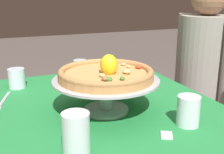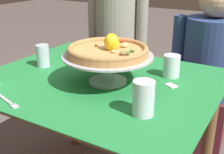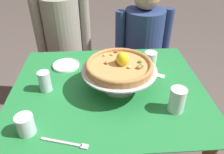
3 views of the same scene
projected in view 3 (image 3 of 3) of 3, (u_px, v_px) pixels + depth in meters
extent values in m
cylinder|color=brown|center=(48.00, 99.00, 1.73)|extent=(0.06, 0.06, 0.70)
cylinder|color=brown|center=(163.00, 95.00, 1.78)|extent=(0.06, 0.06, 0.70)
cube|color=brown|center=(108.00, 89.00, 1.25)|extent=(1.04, 0.86, 0.02)
cube|color=#237F3D|center=(108.00, 87.00, 1.24)|extent=(1.08, 0.90, 0.00)
cylinder|color=#B7B7C1|center=(119.00, 88.00, 1.23)|extent=(0.17, 0.17, 0.01)
cylinder|color=#B7B7C1|center=(119.00, 79.00, 1.19)|extent=(0.05, 0.05, 0.11)
cylinder|color=#B7B7C1|center=(119.00, 70.00, 1.16)|extent=(0.40, 0.40, 0.01)
cylinder|color=tan|center=(119.00, 67.00, 1.15)|extent=(0.35, 0.35, 0.02)
torus|color=#AF7D47|center=(119.00, 64.00, 1.14)|extent=(0.35, 0.35, 0.02)
ellipsoid|color=#4C7533|center=(140.00, 62.00, 1.16)|extent=(0.02, 0.02, 0.01)
ellipsoid|color=#C63D28|center=(116.00, 51.00, 1.25)|extent=(0.03, 0.03, 0.01)
ellipsoid|color=#4C7533|center=(120.00, 63.00, 1.14)|extent=(0.03, 0.03, 0.02)
ellipsoid|color=tan|center=(130.00, 67.00, 1.12)|extent=(0.03, 0.03, 0.01)
ellipsoid|color=tan|center=(112.00, 54.00, 1.23)|extent=(0.02, 0.02, 0.01)
ellipsoid|color=#4C7533|center=(141.00, 66.00, 1.12)|extent=(0.03, 0.03, 0.02)
ellipsoid|color=#996B42|center=(139.00, 67.00, 1.11)|extent=(0.04, 0.03, 0.02)
ellipsoid|color=#996B42|center=(117.00, 61.00, 1.16)|extent=(0.04, 0.04, 0.02)
ellipsoid|color=#996B42|center=(106.00, 63.00, 1.15)|extent=(0.03, 0.03, 0.01)
ellipsoid|color=tan|center=(105.00, 55.00, 1.22)|extent=(0.03, 0.03, 0.01)
ellipsoid|color=#996B42|center=(124.00, 63.00, 1.15)|extent=(0.03, 0.04, 0.02)
ellipsoid|color=tan|center=(127.00, 57.00, 1.19)|extent=(0.04, 0.04, 0.02)
ellipsoid|color=yellow|center=(122.00, 59.00, 1.13)|extent=(0.07, 0.07, 0.08)
cylinder|color=silver|center=(45.00, 82.00, 1.19)|extent=(0.07, 0.07, 0.11)
cylinder|color=silver|center=(45.00, 86.00, 1.20)|extent=(0.06, 0.06, 0.06)
cylinder|color=white|center=(150.00, 60.00, 1.39)|extent=(0.08, 0.08, 0.10)
cylinder|color=silver|center=(150.00, 63.00, 1.41)|extent=(0.07, 0.07, 0.05)
cylinder|color=white|center=(177.00, 100.00, 1.05)|extent=(0.08, 0.08, 0.13)
cylinder|color=silver|center=(176.00, 104.00, 1.07)|extent=(0.07, 0.07, 0.08)
cylinder|color=silver|center=(26.00, 125.00, 0.95)|extent=(0.08, 0.08, 0.09)
cylinder|color=silver|center=(27.00, 128.00, 0.96)|extent=(0.07, 0.07, 0.05)
cylinder|color=white|center=(66.00, 66.00, 1.42)|extent=(0.17, 0.17, 0.01)
torus|color=white|center=(66.00, 65.00, 1.42)|extent=(0.17, 0.17, 0.01)
cube|color=#B7B7C1|center=(61.00, 142.00, 0.92)|extent=(0.18, 0.06, 0.01)
cube|color=#B7B7C1|center=(84.00, 146.00, 0.90)|extent=(0.04, 0.03, 0.01)
cube|color=white|center=(160.00, 76.00, 1.33)|extent=(0.06, 0.06, 0.00)
cube|color=maroon|center=(70.00, 82.00, 2.13)|extent=(0.31, 0.34, 0.46)
cylinder|color=gray|center=(63.00, 32.00, 1.84)|extent=(0.33, 0.33, 0.57)
cylinder|color=gray|center=(38.00, 28.00, 1.79)|extent=(0.08, 0.08, 0.49)
cylinder|color=gray|center=(85.00, 26.00, 1.84)|extent=(0.08, 0.08, 0.49)
cube|color=maroon|center=(140.00, 82.00, 2.16)|extent=(0.31, 0.34, 0.44)
cylinder|color=navy|center=(143.00, 38.00, 1.89)|extent=(0.36, 0.36, 0.49)
cylinder|color=navy|center=(120.00, 35.00, 1.85)|extent=(0.08, 0.08, 0.41)
cylinder|color=navy|center=(167.00, 32.00, 1.90)|extent=(0.08, 0.08, 0.41)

